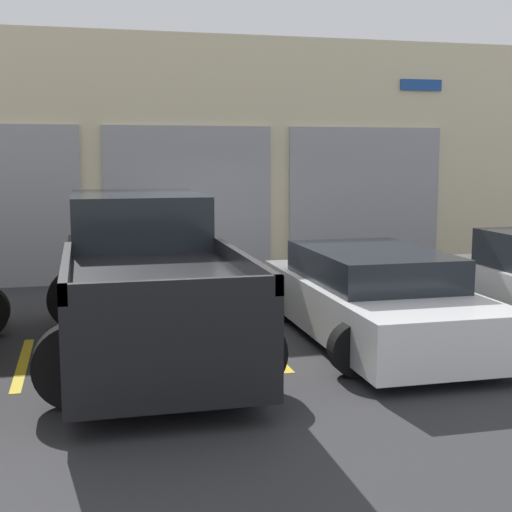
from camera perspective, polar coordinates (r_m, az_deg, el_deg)
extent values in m
plane|color=#2D2D30|center=(11.09, -2.02, -4.46)|extent=(28.00, 28.00, 0.00)
cube|color=beige|center=(14.07, -4.82, 7.78)|extent=(16.66, 0.60, 4.67)
cube|color=#939399|center=(13.74, -5.39, 4.18)|extent=(3.21, 0.08, 2.95)
cube|color=#939399|center=(14.70, 8.71, 4.38)|extent=(3.21, 0.08, 2.95)
cube|color=#1E4799|center=(15.23, 13.08, 13.19)|extent=(0.90, 0.03, 0.22)
cube|color=black|center=(8.66, -8.66, -3.30)|extent=(1.89, 5.28, 0.97)
cube|color=#1E2328|center=(9.98, -9.51, 3.01)|extent=(1.74, 2.38, 0.69)
cube|color=black|center=(7.36, -14.96, -0.94)|extent=(0.08, 2.90, 0.18)
cube|color=black|center=(7.54, -1.06, -0.45)|extent=(0.08, 2.90, 0.18)
cube|color=black|center=(6.02, -6.55, -2.71)|extent=(1.89, 0.08, 0.18)
cylinder|color=black|center=(10.30, -14.09, -3.33)|extent=(0.83, 0.22, 0.83)
cylinder|color=black|center=(10.41, -4.84, -2.98)|extent=(0.83, 0.22, 0.83)
cylinder|color=black|center=(7.12, -14.20, -8.48)|extent=(0.83, 0.22, 0.83)
cylinder|color=black|center=(7.29, -0.80, -7.83)|extent=(0.83, 0.22, 0.83)
cube|color=white|center=(9.43, 9.42, -4.00)|extent=(1.80, 4.38, 0.64)
cube|color=#1E2328|center=(9.43, 9.24, -0.74)|extent=(1.58, 2.41, 0.42)
cylinder|color=black|center=(10.45, 2.48, -3.54)|extent=(0.61, 0.22, 0.61)
cylinder|color=black|center=(10.99, 10.41, -3.09)|extent=(0.61, 0.22, 0.61)
cylinder|color=black|center=(7.95, 8.00, -7.38)|extent=(0.61, 0.22, 0.61)
cylinder|color=black|center=(8.64, 17.82, -6.42)|extent=(0.61, 0.22, 0.61)
cylinder|color=black|center=(11.62, 16.67, -2.52)|extent=(0.68, 0.22, 0.68)
cube|color=gold|center=(8.83, -18.15, -8.15)|extent=(0.12, 2.20, 0.01)
cube|color=gold|center=(9.07, 0.76, -7.31)|extent=(0.12, 2.20, 0.01)
cube|color=gold|center=(10.18, 17.00, -5.95)|extent=(0.12, 2.20, 0.01)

